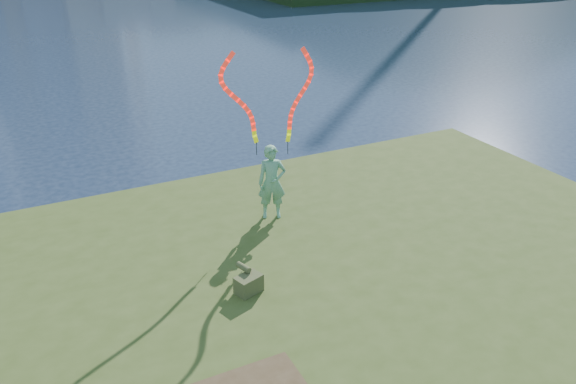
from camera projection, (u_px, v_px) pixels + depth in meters
ground at (274, 320)px, 10.72m from camera, size 320.00×320.00×0.00m
woman_with_ribbons at (272, 159)px, 12.25m from camera, size 1.95×0.78×4.08m
canvas_bag at (248, 283)px, 10.13m from camera, size 0.55×0.62×0.45m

